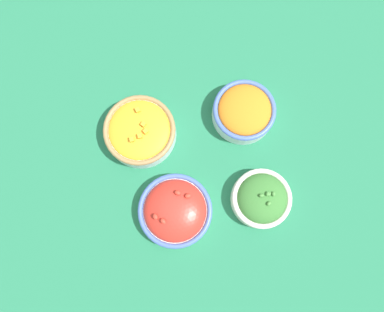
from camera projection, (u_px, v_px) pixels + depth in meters
name	position (u px, v px, depth m)	size (l,w,h in m)	color
ground_plane	(192.00, 158.00, 0.92)	(3.00, 3.00, 0.00)	#23704C
bowl_carrots	(244.00, 111.00, 0.90)	(0.15, 0.15, 0.07)	silver
bowl_cherry_tomatoes	(175.00, 211.00, 0.87)	(0.17, 0.17, 0.07)	silver
bowl_squash	(140.00, 131.00, 0.89)	(0.17, 0.17, 0.07)	silver
bowl_broccoli	(261.00, 199.00, 0.87)	(0.14, 0.14, 0.07)	silver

